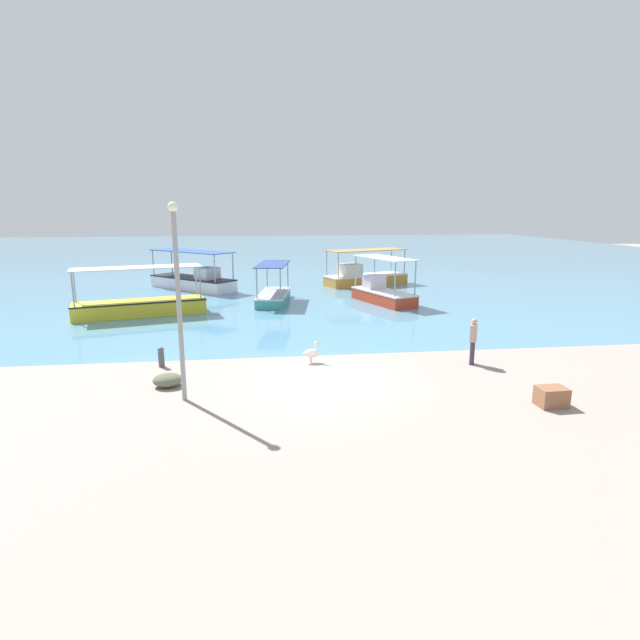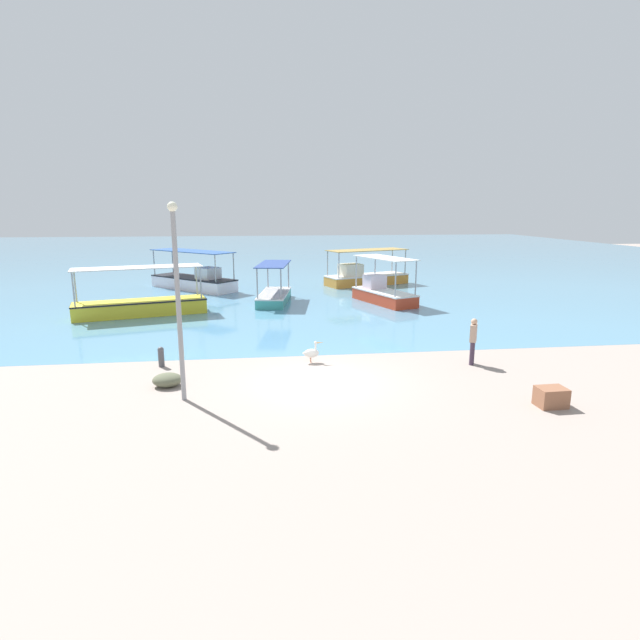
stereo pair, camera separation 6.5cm
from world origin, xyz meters
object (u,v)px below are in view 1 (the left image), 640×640
at_px(fishing_boat_center, 274,295).
at_px(fishing_boat_far_right, 194,280).
at_px(fishing_boat_near_right, 382,292).
at_px(net_pile, 168,380).
at_px(fishing_boat_outer, 140,305).
at_px(mooring_bollard, 161,356).
at_px(pelican, 312,353).
at_px(lamp_post, 178,292).
at_px(fishing_boat_near_left, 364,276).
at_px(fisherman_standing, 473,340).
at_px(cargo_crate, 552,397).

relative_size(fishing_boat_center, fishing_boat_far_right, 0.77).
bearing_deg(fishing_boat_near_right, net_pile, -127.59).
bearing_deg(fishing_boat_far_right, fishing_boat_near_right, -29.19).
relative_size(fishing_boat_outer, mooring_bollard, 9.42).
height_order(fishing_boat_near_right, net_pile, fishing_boat_near_right).
distance_m(pelican, lamp_post, 5.89).
xyz_separation_m(fishing_boat_near_left, fisherman_standing, (-0.22, -19.65, 0.28)).
bearing_deg(mooring_bollard, fisherman_standing, -5.56).
height_order(fishing_boat_outer, cargo_crate, fishing_boat_outer).
relative_size(fishing_boat_far_right, lamp_post, 1.12).
bearing_deg(fisherman_standing, fishing_boat_far_right, 122.39).
xyz_separation_m(fishing_boat_near_right, fishing_boat_outer, (-13.58, -2.01, -0.07)).
height_order(fisherman_standing, cargo_crate, fisherman_standing).
height_order(pelican, net_pile, pelican).
distance_m(fishing_boat_far_right, fishing_boat_outer, 8.79).
height_order(fishing_boat_near_left, lamp_post, lamp_post).
distance_m(pelican, cargo_crate, 8.02).
bearing_deg(fisherman_standing, pelican, 171.10).
relative_size(fishing_boat_outer, lamp_post, 1.21).
xyz_separation_m(lamp_post, fisherman_standing, (9.83, 2.25, -2.29)).
bearing_deg(net_pile, fishing_boat_near_left, 62.57).
relative_size(pelican, mooring_bollard, 1.10).
bearing_deg(mooring_bollard, net_pile, -75.02).
xyz_separation_m(fishing_boat_outer, net_pile, (3.28, -11.36, -0.34)).
relative_size(fishing_boat_outer, fisherman_standing, 4.06).
relative_size(net_pile, cargo_crate, 1.15).
bearing_deg(fishing_boat_near_right, lamp_post, -123.37).
bearing_deg(fishing_boat_near_left, cargo_crate, -89.14).
bearing_deg(fishing_boat_near_left, fisherman_standing, -90.65).
bearing_deg(pelican, net_pile, -158.11).
distance_m(fishing_boat_far_right, cargo_crate, 26.24).
distance_m(fishing_boat_near_left, lamp_post, 24.24).
relative_size(fishing_boat_far_right, fishing_boat_outer, 0.93).
bearing_deg(lamp_post, cargo_crate, -9.81).
height_order(pelican, mooring_bollard, pelican).
distance_m(fishing_boat_outer, cargo_crate, 20.34).
bearing_deg(fishing_boat_outer, fishing_boat_near_right, 8.44).
bearing_deg(fishing_boat_outer, fishing_boat_far_right, 78.45).
xyz_separation_m(fishing_boat_near_left, net_pile, (-10.73, -20.68, -0.41)).
distance_m(net_pile, cargo_crate, 11.50).
distance_m(fishing_boat_far_right, net_pile, 20.04).
xyz_separation_m(fishing_boat_near_right, cargo_crate, (0.79, -16.41, -0.34)).
bearing_deg(fishing_boat_near_right, fishing_boat_near_left, 86.60).
distance_m(mooring_bollard, net_pile, 2.19).
bearing_deg(pelican, fishing_boat_center, 94.43).
bearing_deg(fisherman_standing, cargo_crate, -81.85).
relative_size(fishing_boat_center, mooring_bollard, 6.79).
xyz_separation_m(fishing_boat_center, fisherman_standing, (6.67, -13.17, 0.43)).
xyz_separation_m(mooring_bollard, fisherman_standing, (11.07, -1.08, 0.52)).
bearing_deg(fishing_boat_outer, cargo_crate, -45.05).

